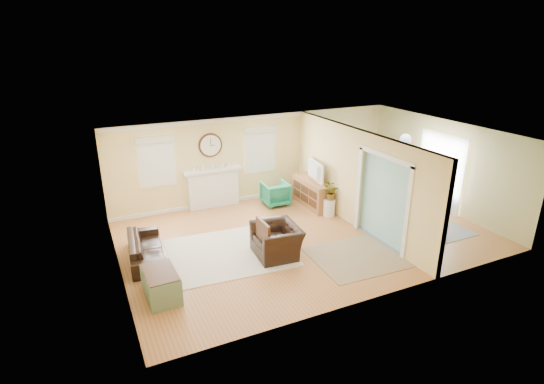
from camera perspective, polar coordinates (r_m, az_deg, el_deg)
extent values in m
plane|color=#A86431|center=(10.96, 4.48, -5.77)|extent=(9.00, 9.00, 0.00)
cube|color=#E3CC7A|center=(13.02, -1.89, 4.68)|extent=(9.00, 0.02, 2.60)
cube|color=#E3CC7A|center=(8.20, 15.13, -5.77)|extent=(9.00, 0.02, 2.60)
cube|color=#E3CC7A|center=(9.22, -20.47, -3.41)|extent=(0.02, 6.00, 2.60)
cube|color=#E3CC7A|center=(13.20, 21.94, 3.41)|extent=(0.02, 6.00, 2.60)
cube|color=white|center=(10.09, 4.88, 7.61)|extent=(9.00, 6.00, 0.02)
cube|color=#E3CC7A|center=(12.34, 7.52, 3.62)|extent=(0.12, 3.20, 2.60)
cube|color=#E3CC7A|center=(9.49, 20.20, -2.69)|extent=(0.12, 1.00, 2.60)
cube|color=#E3CC7A|center=(10.12, 15.42, 5.82)|extent=(0.12, 1.80, 0.40)
cube|color=white|center=(11.12, 11.57, 0.41)|extent=(0.04, 0.12, 2.20)
cube|color=white|center=(9.85, 17.75, -2.83)|extent=(0.04, 0.12, 2.20)
cube|color=white|center=(10.13, 15.01, 4.69)|extent=(0.04, 1.92, 0.12)
cube|color=#80C1C4|center=(11.29, 11.62, 1.78)|extent=(0.02, 6.00, 2.60)
cube|color=white|center=(12.65, -7.88, 0.44)|extent=(1.50, 0.24, 1.10)
cube|color=white|center=(12.43, -7.96, 2.91)|extent=(1.70, 0.30, 0.08)
cube|color=black|center=(12.75, -8.00, 0.37)|extent=(0.85, 0.02, 0.75)
cube|color=gold|center=(12.68, -7.83, -0.12)|extent=(0.85, 0.02, 0.62)
cylinder|color=#492C18|center=(12.35, -8.29, 6.25)|extent=(0.70, 0.06, 0.70)
cylinder|color=silver|center=(12.32, -8.24, 6.22)|extent=(0.60, 0.01, 0.60)
cube|color=black|center=(12.29, -8.26, 6.66)|extent=(0.02, 0.01, 0.20)
cube|color=black|center=(12.33, -7.97, 6.24)|extent=(0.12, 0.01, 0.02)
cube|color=white|center=(12.10, -15.26, 3.97)|extent=(0.90, 0.03, 1.30)
cube|color=white|center=(12.07, -15.24, 3.93)|extent=(1.00, 0.04, 1.40)
cube|color=beige|center=(11.88, -15.48, 6.80)|extent=(1.05, 0.10, 0.18)
cube|color=white|center=(12.95, -1.66, 5.74)|extent=(0.90, 0.03, 1.30)
cube|color=white|center=(12.93, -1.60, 5.71)|extent=(1.00, 0.04, 1.40)
cube|color=beige|center=(12.75, -1.56, 8.41)|extent=(1.05, 0.10, 0.18)
cube|color=white|center=(13.23, 21.74, 2.57)|extent=(0.03, 1.60, 2.10)
cube|color=white|center=(13.21, 21.65, 2.55)|extent=(0.03, 1.70, 2.20)
cylinder|color=gold|center=(11.89, 17.63, 7.93)|extent=(0.02, 0.02, 0.30)
sphere|color=white|center=(11.94, 17.50, 6.76)|extent=(0.30, 0.30, 0.30)
cube|color=beige|center=(10.14, -5.75, -8.05)|extent=(2.95, 2.60, 0.01)
cube|color=tan|center=(10.13, 11.67, -8.45)|extent=(2.25, 1.87, 0.01)
cube|color=slate|center=(12.25, 16.42, -3.64)|extent=(2.62, 3.28, 0.01)
imported|color=black|center=(10.11, -16.59, -7.24)|extent=(0.90, 1.94, 0.55)
imported|color=black|center=(9.84, 0.64, -6.54)|extent=(1.07, 1.19, 0.73)
imported|color=#0F7A4E|center=(12.72, 0.47, -0.21)|extent=(0.76, 0.78, 0.69)
cube|color=slate|center=(8.67, -14.70, -11.97)|extent=(0.62, 0.99, 0.54)
cube|color=#492C18|center=(8.53, -14.87, -10.37)|extent=(0.59, 0.94, 0.02)
cube|color=olive|center=(12.69, 5.45, -0.11)|extent=(0.53, 1.60, 0.80)
cube|color=#492C18|center=(12.12, 5.52, -0.35)|extent=(0.01, 0.43, 0.22)
cube|color=#492C18|center=(12.21, 5.47, -1.54)|extent=(0.01, 0.43, 0.22)
cube|color=#492C18|center=(12.50, 4.41, 0.35)|extent=(0.01, 0.43, 0.22)
cube|color=#492C18|center=(12.60, 4.37, -0.80)|extent=(0.01, 0.43, 0.22)
cube|color=#492C18|center=(12.90, 3.36, 1.01)|extent=(0.01, 0.43, 0.22)
cube|color=#492C18|center=(12.99, 3.34, -0.12)|extent=(0.01, 0.43, 0.22)
imported|color=black|center=(12.45, 5.48, 2.86)|extent=(0.25, 1.02, 0.58)
cylinder|color=white|center=(12.07, 7.68, -2.10)|extent=(0.33, 0.33, 0.49)
imported|color=#337F33|center=(11.90, 7.79, 0.01)|extent=(0.51, 0.53, 0.46)
imported|color=#492C18|center=(12.14, 16.55, -2.38)|extent=(1.22, 1.83, 0.59)
cube|color=slate|center=(12.96, 13.49, 0.17)|extent=(0.54, 0.54, 0.05)
cube|color=slate|center=(12.88, 13.58, 1.26)|extent=(0.43, 0.17, 0.52)
cylinder|color=black|center=(13.28, 13.24, -0.47)|extent=(0.03, 0.03, 0.44)
cylinder|color=black|center=(13.09, 14.48, -0.88)|extent=(0.03, 0.03, 0.44)
cylinder|color=black|center=(13.01, 12.32, -0.83)|extent=(0.03, 0.03, 0.44)
cylinder|color=black|center=(12.82, 13.56, -1.26)|extent=(0.03, 0.03, 0.44)
cube|color=slate|center=(11.36, 20.01, -3.41)|extent=(0.46, 0.46, 0.05)
cube|color=slate|center=(11.26, 20.17, -2.18)|extent=(0.44, 0.07, 0.53)
cylinder|color=black|center=(11.23, 19.89, -5.10)|extent=(0.03, 0.03, 0.44)
cylinder|color=black|center=(11.44, 18.59, -4.45)|extent=(0.03, 0.03, 0.44)
cylinder|color=black|center=(11.48, 21.12, -4.70)|extent=(0.03, 0.03, 0.44)
cylinder|color=black|center=(11.69, 19.82, -4.07)|extent=(0.03, 0.03, 0.44)
cube|color=white|center=(11.70, 14.25, -2.34)|extent=(0.47, 0.47, 0.05)
cube|color=white|center=(11.62, 14.35, -1.27)|extent=(0.13, 0.40, 0.47)
cylinder|color=black|center=(11.85, 13.12, -3.14)|extent=(0.03, 0.03, 0.40)
cylinder|color=black|center=(11.99, 14.49, -2.98)|extent=(0.03, 0.03, 0.40)
cylinder|color=black|center=(11.59, 13.81, -3.75)|extent=(0.03, 0.03, 0.40)
cylinder|color=black|center=(11.74, 15.21, -3.57)|extent=(0.03, 0.03, 0.40)
cube|color=slate|center=(12.52, 18.97, -1.25)|extent=(0.49, 0.49, 0.05)
cube|color=slate|center=(12.44, 19.10, -0.19)|extent=(0.14, 0.41, 0.49)
cylinder|color=black|center=(12.66, 19.90, -2.28)|extent=(0.03, 0.03, 0.41)
cylinder|color=black|center=(12.39, 19.05, -2.66)|extent=(0.03, 0.03, 0.41)
cylinder|color=black|center=(12.82, 18.66, -1.84)|extent=(0.03, 0.03, 0.41)
cylinder|color=black|center=(12.56, 17.80, -2.20)|extent=(0.03, 0.03, 0.41)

